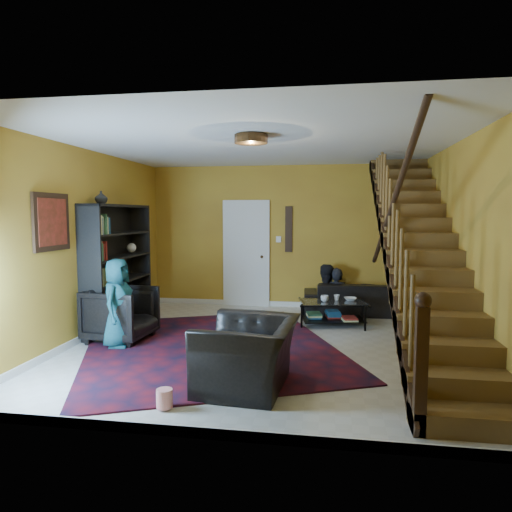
% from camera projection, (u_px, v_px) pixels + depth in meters
% --- Properties ---
extents(floor, '(5.50, 5.50, 0.00)m').
position_uv_depth(floor, '(261.00, 345.00, 6.46)').
color(floor, beige).
rests_on(floor, ground).
extents(room, '(5.50, 5.50, 5.50)m').
position_uv_depth(room, '(197.00, 317.00, 7.97)').
color(room, gold).
rests_on(room, ground).
extents(staircase, '(0.95, 5.02, 3.18)m').
position_uv_depth(staircase, '(420.00, 249.00, 5.99)').
color(staircase, brown).
rests_on(staircase, floor).
extents(bookshelf, '(0.35, 1.80, 2.00)m').
position_uv_depth(bookshelf, '(119.00, 269.00, 7.33)').
color(bookshelf, black).
rests_on(bookshelf, floor).
extents(door, '(0.82, 0.05, 2.05)m').
position_uv_depth(door, '(246.00, 255.00, 9.15)').
color(door, silver).
rests_on(door, floor).
extents(framed_picture, '(0.04, 0.74, 0.74)m').
position_uv_depth(framed_picture, '(51.00, 222.00, 5.81)').
color(framed_picture, maroon).
rests_on(framed_picture, room).
extents(wall_hanging, '(0.14, 0.03, 0.90)m').
position_uv_depth(wall_hanging, '(289.00, 229.00, 8.97)').
color(wall_hanging, black).
rests_on(wall_hanging, room).
extents(ceiling_fixture, '(0.40, 0.40, 0.10)m').
position_uv_depth(ceiling_fixture, '(251.00, 139.00, 5.42)').
color(ceiling_fixture, '#3F2814').
rests_on(ceiling_fixture, room).
extents(rug, '(4.52, 4.77, 0.02)m').
position_uv_depth(rug, '(210.00, 347.00, 6.35)').
color(rug, '#4F0E17').
rests_on(rug, floor).
extents(sofa, '(2.05, 0.89, 0.59)m').
position_uv_depth(sofa, '(359.00, 298.00, 8.46)').
color(sofa, black).
rests_on(sofa, floor).
extents(armchair_left, '(0.95, 0.92, 0.79)m').
position_uv_depth(armchair_left, '(121.00, 314.00, 6.66)').
color(armchair_left, black).
rests_on(armchair_left, floor).
extents(armchair_right, '(1.06, 1.19, 0.73)m').
position_uv_depth(armchair_right, '(248.00, 354.00, 4.85)').
color(armchair_right, black).
rests_on(armchair_right, floor).
extents(person_adult_a, '(0.49, 0.34, 1.30)m').
position_uv_depth(person_adult_a, '(336.00, 302.00, 8.58)').
color(person_adult_a, black).
rests_on(person_adult_a, sofa).
extents(person_adult_b, '(0.71, 0.59, 1.36)m').
position_uv_depth(person_adult_b, '(325.00, 300.00, 8.61)').
color(person_adult_b, black).
rests_on(person_adult_b, sofa).
extents(person_child, '(0.41, 0.62, 1.24)m').
position_uv_depth(person_child, '(117.00, 303.00, 6.31)').
color(person_child, '#19555F').
rests_on(person_child, armchair_left).
extents(coffee_table, '(1.17, 0.82, 0.41)m').
position_uv_depth(coffee_table, '(333.00, 312.00, 7.57)').
color(coffee_table, black).
rests_on(coffee_table, floor).
extents(cup_a, '(0.14, 0.14, 0.10)m').
position_uv_depth(cup_a, '(325.00, 298.00, 7.53)').
color(cup_a, '#999999').
rests_on(cup_a, coffee_table).
extents(cup_b, '(0.12, 0.12, 0.09)m').
position_uv_depth(cup_b, '(337.00, 297.00, 7.64)').
color(cup_b, '#999999').
rests_on(cup_b, coffee_table).
extents(bowl, '(0.23, 0.23, 0.05)m').
position_uv_depth(bowl, '(350.00, 299.00, 7.62)').
color(bowl, '#999999').
rests_on(bowl, coffee_table).
extents(vase, '(0.18, 0.18, 0.19)m').
position_uv_depth(vase, '(101.00, 197.00, 6.74)').
color(vase, '#999999').
rests_on(vase, bookshelf).
extents(popcorn_bucket, '(0.18, 0.18, 0.18)m').
position_uv_depth(popcorn_bucket, '(164.00, 398.00, 4.33)').
color(popcorn_bucket, red).
rests_on(popcorn_bucket, rug).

